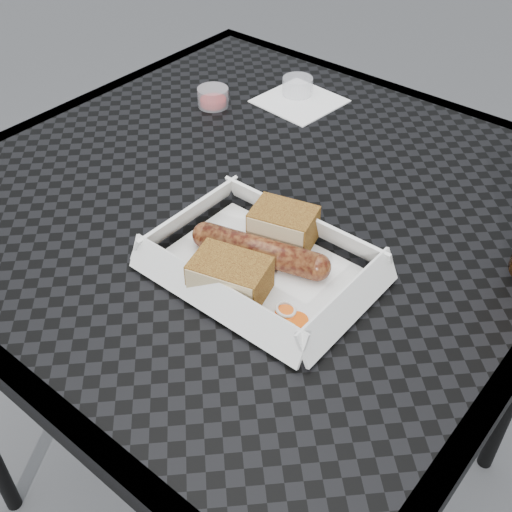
{
  "coord_description": "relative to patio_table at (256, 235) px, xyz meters",
  "views": [
    {
      "loc": [
        0.45,
        -0.54,
        1.24
      ],
      "look_at": [
        0.11,
        -0.13,
        0.78
      ],
      "focal_mm": 45.0,
      "sensor_mm": 36.0,
      "label": 1
    }
  ],
  "objects": [
    {
      "name": "veg_garnish",
      "position": [
        0.17,
        -0.16,
        0.08
      ],
      "size": [
        0.03,
        0.03,
        0.0
      ],
      "color": "#F1550A",
      "rests_on": "food_tray"
    },
    {
      "name": "condiment_cup_empty",
      "position": [
        -0.12,
        0.26,
        0.09
      ],
      "size": [
        0.05,
        0.05,
        0.03
      ],
      "primitive_type": "cylinder",
      "color": "silver",
      "rests_on": "patio_table"
    },
    {
      "name": "ground",
      "position": [
        0.0,
        0.0,
        -0.67
      ],
      "size": [
        60.0,
        60.0,
        0.0
      ],
      "primitive_type": "plane",
      "color": "#505153",
      "rests_on": "ground"
    },
    {
      "name": "bread_near",
      "position": [
        0.1,
        -0.06,
        0.1
      ],
      "size": [
        0.08,
        0.07,
        0.05
      ],
      "primitive_type": "cube",
      "rotation": [
        0.0,
        0.0,
        0.27
      ],
      "color": "brown",
      "rests_on": "food_tray"
    },
    {
      "name": "bratwurst",
      "position": [
        0.1,
        -0.11,
        0.1
      ],
      "size": [
        0.17,
        0.07,
        0.03
      ],
      "rotation": [
        0.0,
        0.0,
        0.27
      ],
      "color": "brown",
      "rests_on": "food_tray"
    },
    {
      "name": "napkin",
      "position": [
        -0.11,
        0.24,
        0.08
      ],
      "size": [
        0.13,
        0.13,
        0.0
      ],
      "primitive_type": "cube",
      "rotation": [
        0.0,
        0.0,
        -0.09
      ],
      "color": "white",
      "rests_on": "patio_table"
    },
    {
      "name": "patio_table",
      "position": [
        0.0,
        0.0,
        0.0
      ],
      "size": [
        0.8,
        0.8,
        0.74
      ],
      "color": "black",
      "rests_on": "ground"
    },
    {
      "name": "bread_far",
      "position": [
        0.1,
        -0.17,
        0.1
      ],
      "size": [
        0.09,
        0.07,
        0.04
      ],
      "primitive_type": "cube",
      "rotation": [
        0.0,
        0.0,
        0.27
      ],
      "color": "brown",
      "rests_on": "food_tray"
    },
    {
      "name": "food_tray",
      "position": [
        0.11,
        -0.12,
        0.08
      ],
      "size": [
        0.22,
        0.15,
        0.0
      ],
      "primitive_type": "cube",
      "color": "white",
      "rests_on": "patio_table"
    },
    {
      "name": "condiment_cup_sauce",
      "position": [
        -0.21,
        0.14,
        0.09
      ],
      "size": [
        0.05,
        0.05,
        0.03
      ],
      "primitive_type": "cylinder",
      "color": "#980B0B",
      "rests_on": "patio_table"
    }
  ]
}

